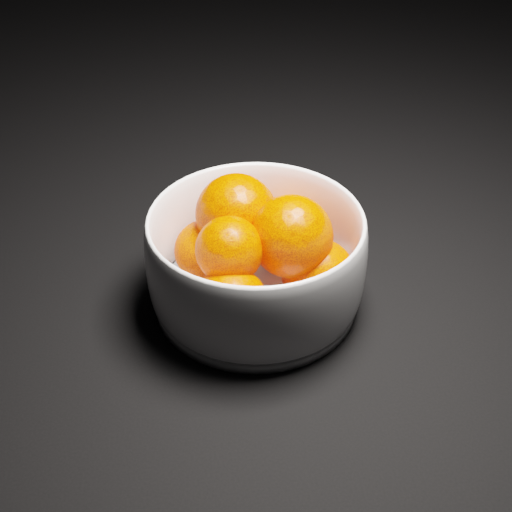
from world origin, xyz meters
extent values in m
cylinder|color=white|center=(-0.25, 0.16, 0.01)|extent=(0.18, 0.18, 0.01)
sphere|color=#F53D00|center=(-0.22, 0.21, 0.04)|extent=(0.06, 0.06, 0.06)
sphere|color=#F53D00|center=(-0.29, 0.19, 0.04)|extent=(0.06, 0.06, 0.06)
sphere|color=#F53D00|center=(-0.28, 0.11, 0.04)|extent=(0.06, 0.06, 0.06)
sphere|color=#F53D00|center=(-0.20, 0.14, 0.04)|extent=(0.06, 0.06, 0.06)
sphere|color=#F53D00|center=(-0.26, 0.19, 0.08)|extent=(0.07, 0.07, 0.07)
sphere|color=#F53D00|center=(-0.27, 0.14, 0.08)|extent=(0.06, 0.06, 0.06)
sphere|color=#F53D00|center=(-0.22, 0.15, 0.08)|extent=(0.07, 0.07, 0.07)
camera|label=1|loc=(-0.31, -0.33, 0.43)|focal=50.00mm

